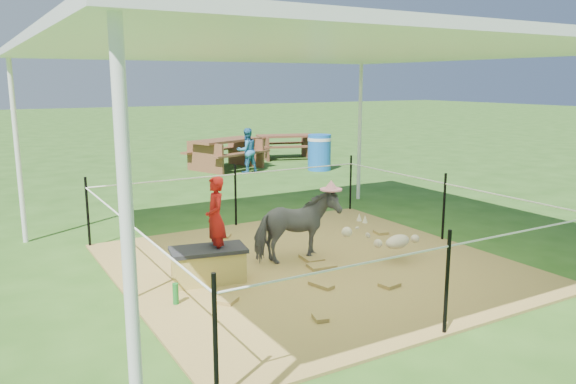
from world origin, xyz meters
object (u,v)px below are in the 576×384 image
straw_bale (209,266)px  picnic_table_far (286,147)px  pony (297,227)px  trash_barrel (319,152)px  foal (398,239)px  distant_person (247,150)px  picnic_table_near (226,154)px  green_bottle (176,294)px  woman (215,210)px

straw_bale → picnic_table_far: picnic_table_far is taller
pony → trash_barrel: size_ratio=1.15×
foal → straw_bale: bearing=152.6°
distant_person → trash_barrel: bearing=157.7°
straw_bale → picnic_table_near: picnic_table_near is taller
green_bottle → pony: 1.91m
pony → foal: size_ratio=1.04×
green_bottle → picnic_table_near: size_ratio=0.12×
green_bottle → woman: bearing=34.7°
foal → distant_person: (1.51, 7.44, 0.25)m
foal → picnic_table_near: size_ratio=0.54×
trash_barrel → distant_person: bearing=161.9°
foal → distant_person: 7.59m
green_bottle → picnic_table_near: bearing=62.7°
trash_barrel → distant_person: size_ratio=0.82×
straw_bale → foal: (2.37, -0.51, 0.11)m
woman → pony: bearing=106.6°
picnic_table_far → picnic_table_near: bearing=-141.5°
straw_bale → green_bottle: straw_bale is taller
green_bottle → trash_barrel: size_ratio=0.24×
woman → trash_barrel: woman is taller
pony → distant_person: 7.31m
straw_bale → foal: size_ratio=0.78×
green_bottle → picnic_table_far: bearing=54.2°
pony → green_bottle: bearing=111.4°
foal → trash_barrel: 7.61m
woman → distant_person: woman is taller
trash_barrel → foal: bearing=-115.8°
picnic_table_far → distant_person: bearing=-124.2°
straw_bale → foal: bearing=-12.1°
green_bottle → foal: bearing=-1.2°
woman → distant_person: bearing=162.3°
pony → distant_person: size_ratio=0.95×
pony → trash_barrel: (4.44, 6.23, -0.02)m
straw_bale → green_bottle: (-0.55, -0.45, -0.07)m
distant_person → picnic_table_far: bearing=-144.9°
foal → picnic_table_far: (3.68, 9.21, 0.04)m
pony → trash_barrel: 7.65m
woman → foal: 2.39m
picnic_table_near → picnic_table_far: size_ratio=1.12×
picnic_table_near → woman: bearing=-134.7°
picnic_table_near → pony: bearing=-127.6°
picnic_table_far → pony: bearing=-102.8°
green_bottle → trash_barrel: 9.22m
foal → distant_person: size_ratio=0.91×
woman → green_bottle: woman is taller
green_bottle → distant_person: size_ratio=0.20×
trash_barrel → pony: bearing=-125.5°
foal → picnic_table_near: 8.35m
woman → trash_barrel: size_ratio=1.03×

